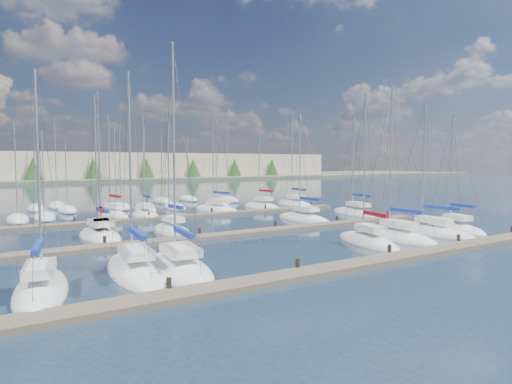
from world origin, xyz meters
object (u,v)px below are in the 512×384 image
sailboat_j (172,231)px  sailboat_l (304,219)px  sailboat_r (295,204)px  sailboat_m (356,213)px  sailboat_o (146,215)px  sailboat_n (113,215)px  sailboat_c (179,268)px  sailboat_a (41,290)px  sailboat_g (455,229)px  sailboat_h (100,236)px  sailboat_b (135,270)px  sailboat_e (395,236)px  sailboat_d (368,242)px  sailboat_q (262,207)px  sailboat_f (429,232)px  sailboat_p (217,209)px  sailboat_i (101,234)px

sailboat_j → sailboat_l: bearing=-2.6°
sailboat_r → sailboat_m: 13.21m
sailboat_j → sailboat_o: (1.71, 13.39, 0.01)m
sailboat_n → sailboat_c: bearing=-108.0°
sailboat_a → sailboat_l: 31.38m
sailboat_a → sailboat_g: 35.62m
sailboat_l → sailboat_r: (9.25, 13.92, 0.01)m
sailboat_h → sailboat_a: bearing=-115.0°
sailboat_b → sailboat_m: bearing=28.5°
sailboat_c → sailboat_n: size_ratio=1.12×
sailboat_e → sailboat_m: sailboat_e is taller
sailboat_l → sailboat_d: (-4.31, -13.74, 0.01)m
sailboat_n → sailboat_e: bearing=-71.2°
sailboat_l → sailboat_h: bearing=176.3°
sailboat_h → sailboat_o: size_ratio=0.92×
sailboat_q → sailboat_f: sailboat_f is taller
sailboat_f → sailboat_m: bearing=68.0°
sailboat_p → sailboat_l: 14.26m
sailboat_h → sailboat_n: 15.16m
sailboat_a → sailboat_f: (32.02, 1.02, 0.00)m
sailboat_g → sailboat_n: bearing=142.9°
sailboat_h → sailboat_l: size_ratio=1.03×
sailboat_j → sailboat_a: 18.46m
sailboat_q → sailboat_a: (-31.03, -27.90, 0.01)m
sailboat_j → sailboat_q: bearing=32.4°
sailboat_m → sailboat_r: bearing=98.1°
sailboat_n → sailboat_o: bearing=-43.4°
sailboat_o → sailboat_l: bearing=-37.6°
sailboat_i → sailboat_n: bearing=82.4°
sailboat_q → sailboat_g: 27.42m
sailboat_h → sailboat_d: size_ratio=1.02×
sailboat_j → sailboat_e: 19.98m
sailboat_e → sailboat_d: bearing=-170.5°
sailboat_l → sailboat_n: 23.05m
sailboat_b → sailboat_r: size_ratio=0.82×
sailboat_g → sailboat_p: size_ratio=0.81×
sailboat_d → sailboat_n: size_ratio=1.00×
sailboat_q → sailboat_g: sailboat_g is taller
sailboat_m → sailboat_h: bearing=-170.1°
sailboat_l → sailboat_d: bearing=-109.6°
sailboat_a → sailboat_m: 39.78m
sailboat_d → sailboat_f: bearing=16.1°
sailboat_l → sailboat_r: size_ratio=0.82×
sailboat_r → sailboat_m: size_ratio=1.21×
sailboat_i → sailboat_l: (21.74, -1.13, -0.02)m
sailboat_q → sailboat_o: bearing=176.0°
sailboat_a → sailboat_o: bearing=72.6°
sailboat_q → sailboat_h: 28.26m
sailboat_e → sailboat_f: sailboat_e is taller
sailboat_h → sailboat_r: (31.22, 13.36, 0.01)m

